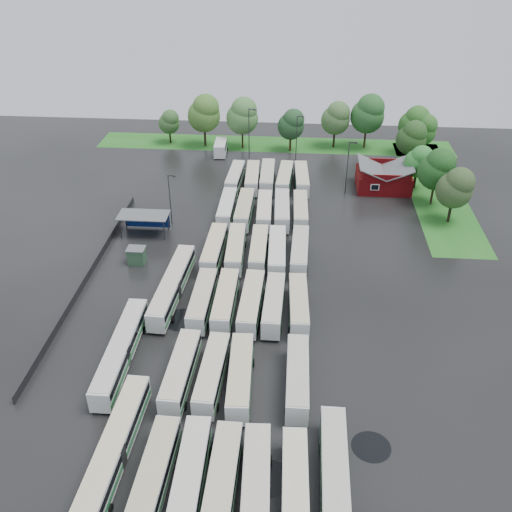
# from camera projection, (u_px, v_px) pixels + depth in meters

# --- Properties ---
(ground) EXTENTS (160.00, 160.00, 0.00)m
(ground) POSITION_uv_depth(u_px,v_px,m) (234.00, 319.00, 75.14)
(ground) COLOR black
(ground) RESTS_ON ground
(brick_building) EXTENTS (10.07, 8.60, 5.39)m
(brick_building) POSITION_uv_depth(u_px,v_px,m) (383.00, 179.00, 108.83)
(brick_building) COLOR maroon
(brick_building) RESTS_ON ground
(wash_shed) EXTENTS (8.20, 4.20, 3.58)m
(wash_shed) POSITION_uv_depth(u_px,v_px,m) (144.00, 217.00, 93.41)
(wash_shed) COLOR #2D2D30
(wash_shed) RESTS_ON ground
(utility_hut) EXTENTS (2.70, 2.20, 2.62)m
(utility_hut) POSITION_uv_depth(u_px,v_px,m) (137.00, 256.00, 86.22)
(utility_hut) COLOR #294A30
(utility_hut) RESTS_ON ground
(grass_strip_north) EXTENTS (80.00, 10.00, 0.01)m
(grass_strip_north) POSITION_uv_depth(u_px,v_px,m) (274.00, 144.00, 129.98)
(grass_strip_north) COLOR #20631B
(grass_strip_north) RESTS_ON ground
(grass_strip_east) EXTENTS (10.00, 50.00, 0.01)m
(grass_strip_east) POSITION_uv_depth(u_px,v_px,m) (435.00, 190.00, 109.17)
(grass_strip_east) COLOR #20631B
(grass_strip_east) RESTS_ON ground
(west_fence) EXTENTS (0.10, 50.00, 1.20)m
(west_fence) POSITION_uv_depth(u_px,v_px,m) (89.00, 275.00, 83.10)
(west_fence) COLOR #2D2D30
(west_fence) RESTS_ON ground
(bus_r0c0) EXTENTS (2.78, 11.78, 3.26)m
(bus_r0c0) POSITION_uv_depth(u_px,v_px,m) (155.00, 474.00, 52.53)
(bus_r0c0) COLOR silver
(bus_r0c0) RESTS_ON ground
(bus_r0c1) EXTENTS (2.72, 11.87, 3.29)m
(bus_r0c1) POSITION_uv_depth(u_px,v_px,m) (190.00, 475.00, 52.44)
(bus_r0c1) COLOR silver
(bus_r0c1) RESTS_ON ground
(bus_r0c2) EXTENTS (2.63, 11.95, 3.32)m
(bus_r0c2) POSITION_uv_depth(u_px,v_px,m) (222.00, 482.00, 51.79)
(bus_r0c2) COLOR silver
(bus_r0c2) RESTS_ON ground
(bus_r0c3) EXTENTS (3.07, 11.97, 3.30)m
(bus_r0c3) POSITION_uv_depth(u_px,v_px,m) (256.00, 484.00, 51.60)
(bus_r0c3) COLOR silver
(bus_r0c3) RESTS_ON ground
(bus_r0c4) EXTENTS (2.73, 11.39, 3.15)m
(bus_r0c4) POSITION_uv_depth(u_px,v_px,m) (295.00, 486.00, 51.58)
(bus_r0c4) COLOR silver
(bus_r0c4) RESTS_ON ground
(bus_r1c0) EXTENTS (2.84, 11.80, 3.26)m
(bus_r1c0) POSITION_uv_depth(u_px,v_px,m) (181.00, 371.00, 64.13)
(bus_r1c0) COLOR silver
(bus_r1c0) RESTS_ON ground
(bus_r1c1) EXTENTS (2.83, 11.50, 3.18)m
(bus_r1c1) POSITION_uv_depth(u_px,v_px,m) (212.00, 374.00, 63.90)
(bus_r1c1) COLOR silver
(bus_r1c1) RESTS_ON ground
(bus_r1c2) EXTENTS (3.02, 11.95, 3.30)m
(bus_r1c2) POSITION_uv_depth(u_px,v_px,m) (240.00, 377.00, 63.40)
(bus_r1c2) COLOR silver
(bus_r1c2) RESTS_ON ground
(bus_r1c4) EXTENTS (2.59, 11.72, 3.26)m
(bus_r1c4) POSITION_uv_depth(u_px,v_px,m) (297.00, 377.00, 63.34)
(bus_r1c4) COLOR silver
(bus_r1c4) RESTS_ON ground
(bus_r2c0) EXTENTS (2.56, 11.65, 3.24)m
(bus_r2c0) POSITION_uv_depth(u_px,v_px,m) (202.00, 300.00, 75.73)
(bus_r2c0) COLOR silver
(bus_r2c0) RESTS_ON ground
(bus_r2c1) EXTENTS (2.54, 11.84, 3.29)m
(bus_r2c1) POSITION_uv_depth(u_px,v_px,m) (225.00, 301.00, 75.50)
(bus_r2c1) COLOR silver
(bus_r2c1) RESTS_ON ground
(bus_r2c2) EXTENTS (2.84, 12.03, 3.33)m
(bus_r2c2) POSITION_uv_depth(u_px,v_px,m) (251.00, 303.00, 75.11)
(bus_r2c2) COLOR silver
(bus_r2c2) RESTS_ON ground
(bus_r2c3) EXTENTS (2.65, 11.50, 3.19)m
(bus_r2c3) POSITION_uv_depth(u_px,v_px,m) (274.00, 304.00, 74.95)
(bus_r2c3) COLOR silver
(bus_r2c3) RESTS_ON ground
(bus_r2c4) EXTENTS (2.92, 11.47, 3.17)m
(bus_r2c4) POSITION_uv_depth(u_px,v_px,m) (298.00, 305.00, 74.87)
(bus_r2c4) COLOR silver
(bus_r2c4) RESTS_ON ground
(bus_r3c0) EXTENTS (2.73, 11.90, 3.30)m
(bus_r3c0) POSITION_uv_depth(u_px,v_px,m) (214.00, 249.00, 86.87)
(bus_r3c0) COLOR silver
(bus_r3c0) RESTS_ON ground
(bus_r3c1) EXTENTS (2.95, 11.86, 3.28)m
(bus_r3c1) POSITION_uv_depth(u_px,v_px,m) (236.00, 249.00, 86.92)
(bus_r3c1) COLOR silver
(bus_r3c1) RESTS_ON ground
(bus_r3c2) EXTENTS (2.57, 11.40, 3.16)m
(bus_r3c2) POSITION_uv_depth(u_px,v_px,m) (259.00, 250.00, 86.88)
(bus_r3c2) COLOR silver
(bus_r3c2) RESTS_ON ground
(bus_r3c3) EXTENTS (2.89, 12.03, 3.33)m
(bus_r3c3) POSITION_uv_depth(u_px,v_px,m) (277.00, 252.00, 86.12)
(bus_r3c3) COLOR silver
(bus_r3c3) RESTS_ON ground
(bus_r3c4) EXTENTS (2.75, 11.74, 3.25)m
(bus_r3c4) POSITION_uv_depth(u_px,v_px,m) (300.00, 251.00, 86.37)
(bus_r3c4) COLOR silver
(bus_r3c4) RESTS_ON ground
(bus_r4c0) EXTENTS (2.50, 11.45, 3.18)m
(bus_r4c0) POSITION_uv_depth(u_px,v_px,m) (227.00, 208.00, 98.78)
(bus_r4c0) COLOR silver
(bus_r4c0) RESTS_ON ground
(bus_r4c1) EXTENTS (2.61, 11.85, 3.29)m
(bus_r4c1) POSITION_uv_depth(u_px,v_px,m) (244.00, 210.00, 98.14)
(bus_r4c1) COLOR silver
(bus_r4c1) RESTS_ON ground
(bus_r4c2) EXTENTS (2.86, 11.56, 3.19)m
(bus_r4c2) POSITION_uv_depth(u_px,v_px,m) (264.00, 211.00, 97.89)
(bus_r4c2) COLOR silver
(bus_r4c2) RESTS_ON ground
(bus_r4c3) EXTENTS (2.96, 11.94, 3.30)m
(bus_r4c3) POSITION_uv_depth(u_px,v_px,m) (282.00, 210.00, 97.94)
(bus_r4c3) COLOR silver
(bus_r4c3) RESTS_ON ground
(bus_r4c4) EXTENTS (2.69, 11.38, 3.15)m
(bus_r4c4) POSITION_uv_depth(u_px,v_px,m) (300.00, 211.00, 97.98)
(bus_r4c4) COLOR silver
(bus_r4c4) RESTS_ON ground
(bus_r5c0) EXTENTS (2.82, 11.42, 3.16)m
(bus_r5c0) POSITION_uv_depth(u_px,v_px,m) (235.00, 178.00, 109.88)
(bus_r5c0) COLOR silver
(bus_r5c0) RESTS_ON ground
(bus_r5c1) EXTENTS (2.90, 11.60, 3.20)m
(bus_r5c1) POSITION_uv_depth(u_px,v_px,m) (252.00, 178.00, 109.66)
(bus_r5c1) COLOR silver
(bus_r5c1) RESTS_ON ground
(bus_r5c2) EXTENTS (2.75, 11.94, 3.31)m
(bus_r5c2) POSITION_uv_depth(u_px,v_px,m) (267.00, 177.00, 109.95)
(bus_r5c2) COLOR silver
(bus_r5c2) RESTS_ON ground
(bus_r5c3) EXTENTS (3.06, 11.80, 3.25)m
(bus_r5c3) POSITION_uv_depth(u_px,v_px,m) (285.00, 179.00, 109.36)
(bus_r5c3) COLOR silver
(bus_r5c3) RESTS_ON ground
(bus_r5c4) EXTENTS (3.05, 11.72, 3.23)m
(bus_r5c4) POSITION_uv_depth(u_px,v_px,m) (302.00, 179.00, 109.29)
(bus_r5c4) COLOR silver
(bus_r5c4) RESTS_ON ground
(artic_bus_west_a) EXTENTS (2.98, 17.34, 3.20)m
(artic_bus_west_a) POSITION_uv_depth(u_px,v_px,m) (115.00, 448.00, 55.10)
(artic_bus_west_a) COLOR silver
(artic_bus_west_a) RESTS_ON ground
(artic_bus_west_b) EXTENTS (3.37, 17.69, 3.26)m
(artic_bus_west_b) POSITION_uv_depth(u_px,v_px,m) (172.00, 286.00, 78.57)
(artic_bus_west_b) COLOR silver
(artic_bus_west_b) RESTS_ON ground
(artic_bus_west_c) EXTENTS (2.52, 17.16, 3.18)m
(artic_bus_west_c) POSITION_uv_depth(u_px,v_px,m) (121.00, 350.00, 67.19)
(artic_bus_west_c) COLOR silver
(artic_bus_west_c) RESTS_ON ground
(artic_bus_east) EXTENTS (2.65, 17.63, 3.27)m
(artic_bus_east) POSITION_uv_depth(u_px,v_px,m) (335.00, 491.00, 51.05)
(artic_bus_east) COLOR silver
(artic_bus_east) RESTS_ON ground
(minibus) EXTENTS (2.70, 6.64, 2.86)m
(minibus) POSITION_uv_depth(u_px,v_px,m) (221.00, 147.00, 123.96)
(minibus) COLOR silver
(minibus) RESTS_ON ground
(tree_north_0) EXTENTS (4.72, 4.72, 7.81)m
(tree_north_0) POSITION_uv_depth(u_px,v_px,m) (169.00, 122.00, 128.11)
(tree_north_0) COLOR black
(tree_north_0) RESTS_ON ground
(tree_north_1) EXTENTS (7.20, 7.20, 11.93)m
(tree_north_1) POSITION_uv_depth(u_px,v_px,m) (205.00, 113.00, 124.94)
(tree_north_1) COLOR black
(tree_north_1) RESTS_ON ground
(tree_north_2) EXTENTS (7.01, 7.01, 11.61)m
(tree_north_2) POSITION_uv_depth(u_px,v_px,m) (243.00, 116.00, 124.04)
(tree_north_2) COLOR black
(tree_north_2) RESTS_ON ground
(tree_north_3) EXTENTS (5.78, 5.78, 9.57)m
(tree_north_3) POSITION_uv_depth(u_px,v_px,m) (292.00, 124.00, 123.22)
(tree_north_3) COLOR #3C2914
(tree_north_3) RESTS_ON ground
(tree_north_4) EXTENTS (6.31, 6.31, 10.45)m
(tree_north_4) POSITION_uv_depth(u_px,v_px,m) (336.00, 118.00, 125.04)
(tree_north_4) COLOR black
(tree_north_4) RESTS_ON ground
(tree_north_5) EXTENTS (7.38, 7.38, 12.23)m
(tree_north_5) POSITION_uv_depth(u_px,v_px,m) (368.00, 113.00, 124.05)
(tree_north_5) COLOR #382517
(tree_north_5) RESTS_ON ground
(tree_north_6) EXTENTS (6.50, 6.50, 10.77)m
(tree_north_6) POSITION_uv_depth(u_px,v_px,m) (415.00, 123.00, 121.31)
(tree_north_6) COLOR #34281B
(tree_north_6) RESTS_ON ground
(tree_east_0) EXTENTS (6.09, 6.09, 10.09)m
(tree_east_0) POSITION_uv_depth(u_px,v_px,m) (456.00, 188.00, 94.76)
(tree_east_0) COLOR black
(tree_east_0) RESTS_ON ground
(tree_east_1) EXTENTS (6.53, 6.53, 10.81)m
(tree_east_1) POSITION_uv_depth(u_px,v_px,m) (438.00, 169.00, 100.32)
(tree_east_1) COLOR black
(tree_east_1) RESTS_ON ground
(tree_east_2) EXTENTS (5.29, 5.27, 8.72)m
(tree_east_2) POSITION_uv_depth(u_px,v_px,m) (419.00, 161.00, 106.83)
(tree_east_2) COLOR black
(tree_east_2) RESTS_ON ground
(tree_east_3) EXTENTS (6.10, 6.10, 10.11)m
(tree_east_3) POSITION_uv_depth(u_px,v_px,m) (412.00, 138.00, 115.08)
(tree_east_3) COLOR black
(tree_east_3) RESTS_ON ground
(tree_east_4) EXTENTS (5.72, 5.72, 9.47)m
(tree_east_4) POSITION_uv_depth(u_px,v_px,m) (424.00, 129.00, 120.48)
(tree_east_4) COLOR #312619
(tree_east_4) RESTS_ON ground
(lamp_post_ne) EXTENTS (1.57, 0.31, 10.18)m
(lamp_post_ne) POSITION_uv_depth(u_px,v_px,m) (348.00, 164.00, 104.89)
(lamp_post_ne) COLOR #2D2D30
(lamp_post_ne) RESTS_ON ground
(lamp_post_nw) EXTENTS (1.39, 0.27, 9.02)m
(lamp_post_nw) POSITION_uv_depth(u_px,v_px,m) (170.00, 196.00, 94.88)
(lamp_post_nw) COLOR #2D2D30
(lamp_post_nw) RESTS_ON ground
(lamp_post_back_w) EXTENTS (1.66, 0.32, 10.77)m
(lamp_post_back_w) POSITION_uv_depth(u_px,v_px,m) (250.00, 130.00, 119.78)
(lamp_post_back_w) COLOR #2D2D30
(lamp_post_back_w) RESTS_ON ground
(lamp_post_back_e) EXTENTS (1.52, 0.30, 9.85)m
(lamp_post_back_e) POSITION_uv_depth(u_px,v_px,m) (297.00, 135.00, 118.51)
(lamp_post_back_e) COLOR #2D2D30
(lamp_post_back_e) RESTS_ON ground
(puddle_0) EXTENTS (4.13, 4.13, 0.01)m
(puddle_0) POSITION_uv_depth(u_px,v_px,m) (203.00, 448.00, 57.32)
(puddle_0) COLOR black
(puddle_0) RESTS_ON ground
(puddle_1) EXTENTS (4.38, 4.38, 0.01)m
(puddle_1) POSITION_uv_depth(u_px,v_px,m) (268.00, 478.00, 54.27)
(puddle_1) COLOR black
(puddle_1) RESTS_ON ground
(puddle_2) EXTENTS (4.88, 4.88, 0.01)m
(puddle_2) POSITION_uv_depth(u_px,v_px,m) (182.00, 320.00, 74.99)
(puddle_2) COLOR black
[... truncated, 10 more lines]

